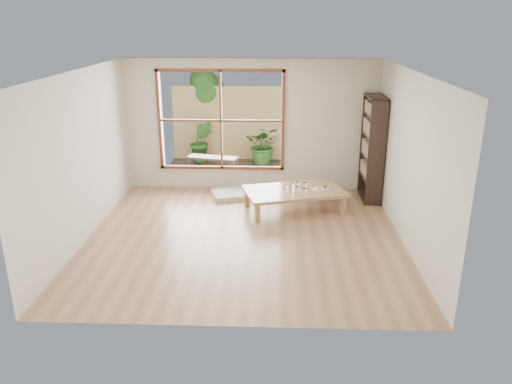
% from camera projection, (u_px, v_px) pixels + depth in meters
% --- Properties ---
extents(ground, '(5.00, 5.00, 0.00)m').
position_uv_depth(ground, '(244.00, 236.00, 8.05)').
color(ground, tan).
rests_on(ground, ground).
extents(low_table, '(1.96, 1.43, 0.38)m').
position_uv_depth(low_table, '(294.00, 192.00, 9.04)').
color(low_table, tan).
rests_on(low_table, ground).
extents(floor_cushion, '(0.76, 0.76, 0.09)m').
position_uv_depth(floor_cushion, '(229.00, 194.00, 9.81)').
color(floor_cushion, beige).
rests_on(floor_cushion, ground).
extents(bookshelf, '(0.32, 0.89, 1.98)m').
position_uv_depth(bookshelf, '(372.00, 149.00, 9.43)').
color(bookshelf, black).
rests_on(bookshelf, ground).
extents(glass_tall, '(0.08, 0.08, 0.14)m').
position_uv_depth(glass_tall, '(292.00, 187.00, 8.96)').
color(glass_tall, silver).
rests_on(glass_tall, low_table).
extents(glass_mid, '(0.08, 0.08, 0.11)m').
position_uv_depth(glass_mid, '(305.00, 186.00, 9.08)').
color(glass_mid, silver).
rests_on(glass_mid, low_table).
extents(glass_short, '(0.07, 0.07, 0.09)m').
position_uv_depth(glass_short, '(298.00, 184.00, 9.18)').
color(glass_short, silver).
rests_on(glass_short, low_table).
extents(glass_small, '(0.06, 0.06, 0.07)m').
position_uv_depth(glass_small, '(287.00, 187.00, 9.06)').
color(glass_small, silver).
rests_on(glass_small, low_table).
extents(food_tray, '(0.32, 0.28, 0.09)m').
position_uv_depth(food_tray, '(322.00, 189.00, 9.03)').
color(food_tray, white).
rests_on(food_tray, low_table).
extents(deck, '(2.80, 2.00, 0.05)m').
position_uv_depth(deck, '(228.00, 171.00, 11.43)').
color(deck, '#332C25').
rests_on(deck, ground).
extents(garden_bench, '(1.17, 0.57, 0.36)m').
position_uv_depth(garden_bench, '(213.00, 159.00, 11.20)').
color(garden_bench, black).
rests_on(garden_bench, deck).
extents(bamboo_fence, '(2.80, 0.06, 1.80)m').
position_uv_depth(bamboo_fence, '(231.00, 124.00, 12.07)').
color(bamboo_fence, tan).
rests_on(bamboo_fence, ground).
extents(shrub_right, '(0.89, 0.79, 0.92)m').
position_uv_depth(shrub_right, '(264.00, 145.00, 11.78)').
color(shrub_right, '#376425').
rests_on(shrub_right, deck).
extents(shrub_left, '(0.59, 0.49, 1.00)m').
position_uv_depth(shrub_left, '(201.00, 141.00, 11.95)').
color(shrub_left, '#376425').
rests_on(shrub_left, deck).
extents(garden_tree, '(1.04, 0.85, 2.22)m').
position_uv_depth(garden_tree, '(204.00, 92.00, 12.14)').
color(garden_tree, '#4C3D2D').
rests_on(garden_tree, ground).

